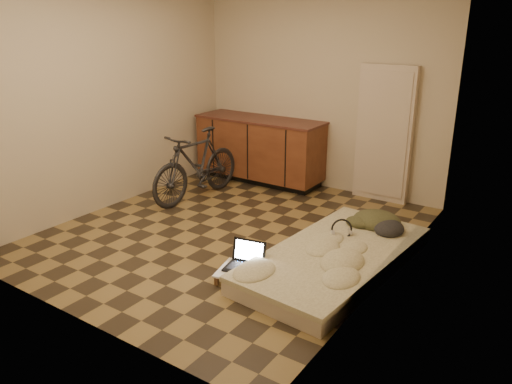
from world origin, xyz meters
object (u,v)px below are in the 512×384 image
Objects in this scene: bicycle at (196,161)px; futon at (335,259)px; laptop at (245,262)px; lap_desk at (251,273)px.

bicycle reaches higher than futon.
bicycle is at bearing 130.52° from laptop.
bicycle is 2.33m from lap_desk.
bicycle is 2.21m from laptop.
laptop is (-0.60, -0.61, 0.06)m from futon.
bicycle is 4.16× the size of laptop.
lap_desk is at bearing -122.25° from futon.
futon reaches higher than lap_desk.
lap_desk is (1.82, -1.41, -0.41)m from bicycle.
laptop is at bearing -34.49° from bicycle.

